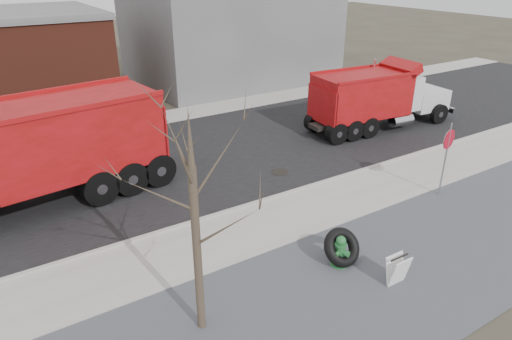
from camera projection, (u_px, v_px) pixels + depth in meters
ground at (259, 233)px, 13.89m from camera, size 120.00×120.00×0.00m
gravel_verge at (336, 298)px, 11.20m from camera, size 60.00×5.00×0.03m
sidewalk at (255, 228)px, 14.07m from camera, size 60.00×2.50×0.06m
curb at (234, 210)px, 15.05m from camera, size 60.00×0.15×0.11m
road at (177, 162)px, 18.72m from camera, size 60.00×9.40×0.02m
far_sidewalk at (132, 123)px, 23.09m from camera, size 60.00×2.00×0.06m
building_grey at (228, 18)px, 30.38m from camera, size 12.00×10.00×8.00m
bare_tree at (194, 199)px, 8.96m from camera, size 3.20×3.20×5.20m
fire_hydrant at (340, 252)px, 12.24m from camera, size 0.53×0.52×0.93m
truck_tire at (342, 247)px, 12.35m from camera, size 1.10×0.93×1.04m
stop_sign at (447, 147)px, 15.35m from camera, size 0.72×0.15×2.67m
sandwich_board at (397, 270)px, 11.51m from camera, size 0.59×0.38×0.82m
dump_truck_red_a at (377, 96)px, 21.81m from camera, size 7.91×2.76×3.17m
dump_truck_red_b at (35, 150)px, 14.64m from camera, size 9.53×3.81×3.93m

